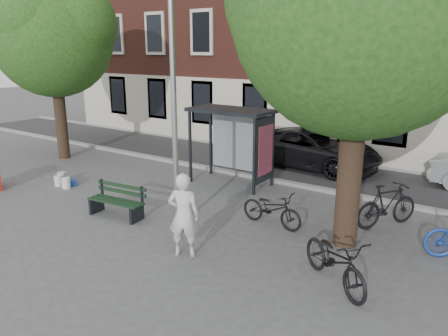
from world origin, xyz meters
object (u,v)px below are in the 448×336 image
(bench, at_px, (117,202))
(car_dark, at_px, (311,148))
(bus_shelter, at_px, (242,130))
(painter, at_px, (184,215))
(bike_c, at_px, (335,260))
(bike_d, at_px, (387,205))
(notice_sign, at_px, (356,166))
(lamppost, at_px, (175,123))
(bike_a, at_px, (272,209))

(bench, bearing_deg, car_dark, 68.01)
(bus_shelter, bearing_deg, painter, -71.01)
(bike_c, distance_m, bike_d, 3.66)
(car_dark, bearing_deg, bench, 168.71)
(bike_c, bearing_deg, notice_sign, 49.91)
(bike_d, bearing_deg, car_dark, -14.99)
(car_dark, relative_size, notice_sign, 2.76)
(car_dark, bearing_deg, bus_shelter, 168.70)
(bike_d, bearing_deg, lamppost, 67.45)
(bench, bearing_deg, painter, -20.16)
(painter, distance_m, bike_c, 3.39)
(painter, distance_m, bike_d, 5.47)
(bus_shelter, distance_m, bench, 4.90)
(notice_sign, bearing_deg, bus_shelter, 166.25)
(bike_c, bearing_deg, bike_a, 87.68)
(bench, distance_m, car_dark, 8.33)
(bench, height_order, bike_a, bike_a)
(bike_c, bearing_deg, painter, 137.56)
(notice_sign, bearing_deg, painter, -121.76)
(lamppost, height_order, bike_a, lamppost)
(bike_a, bearing_deg, lamppost, 131.36)
(bike_d, relative_size, car_dark, 0.36)
(bike_d, bearing_deg, bus_shelter, 22.02)
(bus_shelter, distance_m, painter, 5.64)
(bench, bearing_deg, bike_c, -6.99)
(car_dark, height_order, notice_sign, notice_sign)
(bus_shelter, relative_size, bike_a, 1.58)
(bus_shelter, height_order, painter, bus_shelter)
(bus_shelter, height_order, bench, bus_shelter)
(painter, height_order, bike_a, painter)
(painter, xyz_separation_m, car_dark, (-0.81, 8.78, -0.22))
(lamppost, distance_m, bench, 3.06)
(painter, xyz_separation_m, bench, (-3.08, 0.77, -0.57))
(lamppost, distance_m, bus_shelter, 4.24)
(painter, bearing_deg, bench, -39.69)
(bike_a, distance_m, bike_c, 3.18)
(painter, height_order, bike_c, painter)
(bench, bearing_deg, bike_d, 23.01)
(lamppost, bearing_deg, bike_a, 36.76)
(bus_shelter, relative_size, bike_c, 1.37)
(bike_d, distance_m, notice_sign, 1.35)
(lamppost, xyz_separation_m, car_dark, (0.39, 7.63, -2.03))
(bench, xyz_separation_m, notice_sign, (5.39, 3.88, 1.03))
(bike_a, bearing_deg, bike_c, -123.68)
(bench, xyz_separation_m, bike_c, (6.37, -0.09, 0.14))
(lamppost, xyz_separation_m, notice_sign, (3.51, 3.50, -1.34))
(painter, bearing_deg, bike_d, -153.03)
(lamppost, relative_size, bike_d, 3.11)
(lamppost, distance_m, bike_a, 3.40)
(notice_sign, bearing_deg, bench, -149.61)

